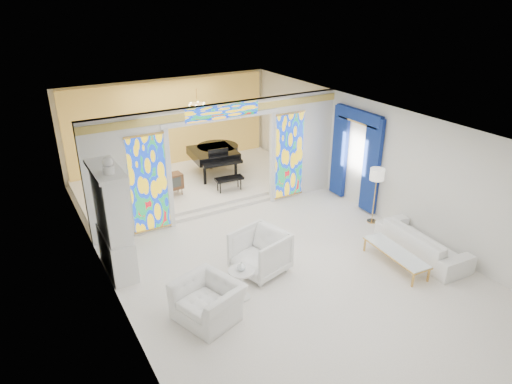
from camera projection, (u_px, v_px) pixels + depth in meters
floor at (261, 244)px, 10.93m from camera, size 12.00×12.00×0.00m
ceiling at (261, 122)px, 9.70m from camera, size 7.00×12.00×0.02m
wall_back at (169, 124)px, 15.06m from camera, size 7.00×0.02×3.00m
wall_front at (509, 357)px, 5.57m from camera, size 7.00×0.02×3.00m
wall_left at (104, 223)px, 8.73m from camera, size 0.02×12.00×3.00m
wall_right at (376, 160)px, 11.91m from camera, size 0.02×12.00×3.00m
partition_wall at (222, 155)px, 11.83m from camera, size 7.00×0.22×3.00m
stained_glass_left at (149, 184)px, 10.97m from camera, size 0.90×0.04×2.40m
stained_glass_right at (289, 156)px, 12.82m from camera, size 0.90×0.04×2.40m
stained_glass_transom at (223, 112)px, 11.27m from camera, size 2.00×0.04×0.34m
alcove_platform at (194, 183)px, 14.14m from camera, size 6.80×3.80×0.18m
gold_curtain_back at (170, 125)px, 14.97m from camera, size 6.70×0.10×2.90m
chandelier at (197, 104)px, 13.14m from camera, size 0.48×0.48×0.30m
blue_drapes at (356, 151)px, 12.38m from camera, size 0.14×1.85×2.65m
china_cabinet at (113, 222)px, 9.46m from camera, size 0.56×1.46×2.72m
armchair_left at (208, 301)px, 8.36m from camera, size 1.31×1.40×0.74m
armchair_right at (260, 252)px, 9.70m from camera, size 1.27×1.25×0.95m
sofa at (422, 242)px, 10.37m from camera, size 1.02×2.30×0.66m
side_table at (242, 280)px, 8.88m from camera, size 0.68×0.68×0.64m
vase at (241, 266)px, 8.75m from camera, size 0.18×0.18×0.18m
coffee_table at (396, 252)px, 9.95m from camera, size 0.63×1.70×0.37m
floor_lamp at (377, 177)px, 11.47m from camera, size 0.44×0.44×1.49m
grand_piano at (216, 153)px, 14.38m from camera, size 1.75×2.57×1.01m
tv_console at (172, 182)px, 12.94m from camera, size 0.58×0.41×0.63m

